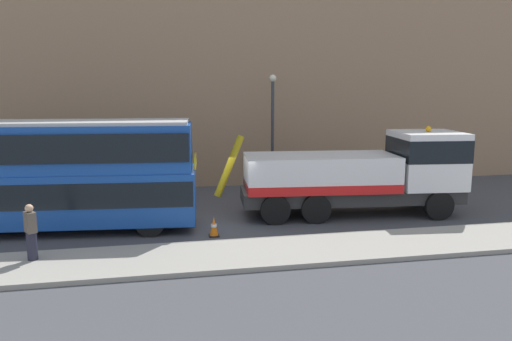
{
  "coord_description": "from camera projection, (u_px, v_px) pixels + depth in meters",
  "views": [
    {
      "loc": [
        -2.33,
        -19.0,
        5.34
      ],
      "look_at": [
        1.46,
        -0.01,
        2.0
      ],
      "focal_mm": 35.0,
      "sensor_mm": 36.0,
      "label": 1
    }
  ],
  "objects": [
    {
      "name": "building_facade",
      "position": [
        199.0,
        31.0,
        25.65
      ],
      "size": [
        60.0,
        1.5,
        16.0
      ],
      "color": "#9E7A5B",
      "rests_on": "ground_plane"
    },
    {
      "name": "pedestrian_onlooker",
      "position": [
        31.0,
        233.0,
        14.84
      ],
      "size": [
        0.43,
        0.48,
        1.71
      ],
      "rotation": [
        0.0,
        0.0,
        0.54
      ],
      "color": "#232333",
      "rests_on": "near_kerb"
    },
    {
      "name": "ground_plane",
      "position": [
        220.0,
        221.0,
        19.72
      ],
      "size": [
        120.0,
        120.0,
        0.0
      ],
      "primitive_type": "plane",
      "color": "#424247"
    },
    {
      "name": "traffic_cone_near_bus",
      "position": [
        214.0,
        227.0,
        17.74
      ],
      "size": [
        0.36,
        0.36,
        0.72
      ],
      "color": "orange",
      "rests_on": "ground_plane"
    },
    {
      "name": "recovery_tow_truck",
      "position": [
        363.0,
        173.0,
        20.51
      ],
      "size": [
        10.23,
        3.47,
        3.67
      ],
      "rotation": [
        0.0,
        0.0,
        -0.1
      ],
      "color": "#2D2D2D",
      "rests_on": "ground_plane"
    },
    {
      "name": "near_kerb",
      "position": [
        237.0,
        255.0,
        15.65
      ],
      "size": [
        60.0,
        2.8,
        0.15
      ],
      "primitive_type": "cube",
      "color": "gray",
      "rests_on": "ground_plane"
    },
    {
      "name": "double_decker_bus",
      "position": [
        43.0,
        171.0,
        18.08
      ],
      "size": [
        11.19,
        3.58,
        4.06
      ],
      "rotation": [
        0.0,
        0.0,
        -0.1
      ],
      "color": "#19479E",
      "rests_on": "ground_plane"
    },
    {
      "name": "street_lamp",
      "position": [
        273.0,
        122.0,
        24.96
      ],
      "size": [
        0.36,
        0.36,
        5.83
      ],
      "color": "#38383D",
      "rests_on": "ground_plane"
    }
  ]
}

